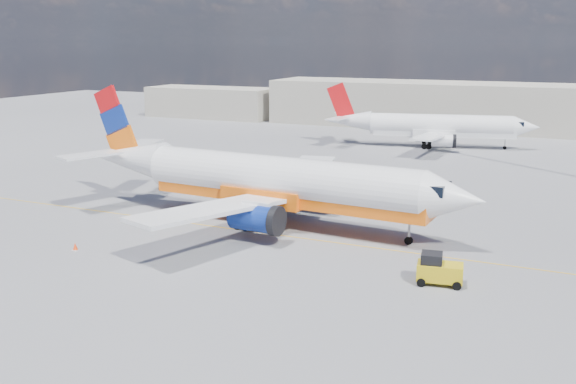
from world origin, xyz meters
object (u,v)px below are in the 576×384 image
at_px(main_jet, 269,181).
at_px(second_jet, 434,126).
at_px(gse_tug, 438,270).
at_px(traffic_cone, 75,247).

xyz_separation_m(main_jet, second_jet, (4.25, 46.32, -0.67)).
xyz_separation_m(second_jet, gse_tug, (11.70, -54.44, -2.12)).
bearing_deg(gse_tug, main_jet, 144.10).
bearing_deg(main_jet, second_jet, 88.61).
distance_m(main_jet, traffic_cone, 16.27).
bearing_deg(traffic_cone, second_jet, 76.32).
height_order(main_jet, traffic_cone, main_jet).
bearing_deg(gse_tug, second_jet, 93.23).
relative_size(second_jet, gse_tug, 10.01).
distance_m(second_jet, traffic_cone, 60.43).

